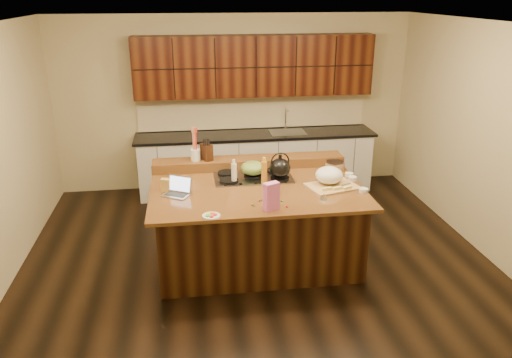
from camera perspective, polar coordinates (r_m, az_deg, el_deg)
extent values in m
cube|color=black|center=(6.07, 0.07, -9.07)|extent=(5.50, 5.00, 0.01)
cube|color=silver|center=(5.27, 0.08, 17.40)|extent=(5.50, 5.00, 0.01)
cube|color=tan|center=(7.93, -2.53, 8.64)|extent=(5.50, 0.01, 2.70)
cube|color=tan|center=(3.26, 6.43, -10.08)|extent=(5.50, 0.01, 2.70)
cube|color=tan|center=(6.50, 24.96, 3.95)|extent=(0.01, 5.00, 2.70)
cube|color=black|center=(5.86, 0.07, -5.30)|extent=(2.22, 1.42, 0.88)
cube|color=black|center=(5.67, 0.07, -1.12)|extent=(2.40, 1.60, 0.04)
cube|color=black|center=(6.30, -0.83, 1.91)|extent=(2.40, 0.30, 0.12)
cube|color=gray|center=(5.94, -0.34, 0.17)|extent=(0.92, 0.52, 0.02)
cylinder|color=black|center=(6.02, -3.34, 0.66)|extent=(0.22, 0.22, 0.03)
cylinder|color=black|center=(6.10, 2.29, 0.94)|extent=(0.22, 0.22, 0.03)
cylinder|color=black|center=(5.78, -3.11, -0.22)|extent=(0.22, 0.22, 0.03)
cylinder|color=black|center=(5.86, 2.74, 0.08)|extent=(0.22, 0.22, 0.03)
cylinder|color=black|center=(5.93, -0.34, 0.38)|extent=(0.22, 0.22, 0.03)
cube|color=silver|center=(7.88, -0.01, 1.79)|extent=(3.60, 0.62, 0.90)
cube|color=black|center=(7.74, -0.01, 5.08)|extent=(3.70, 0.66, 0.04)
cube|color=gray|center=(7.82, 3.63, 5.32)|extent=(0.55, 0.42, 0.01)
cylinder|color=gray|center=(7.95, 3.40, 6.95)|extent=(0.02, 0.02, 0.36)
cube|color=black|center=(7.68, -0.18, 12.81)|extent=(3.60, 0.34, 0.90)
cube|color=tan|center=(7.97, -0.33, 7.62)|extent=(3.60, 0.03, 0.50)
ellipsoid|color=black|center=(5.81, 2.76, 1.27)|extent=(0.25, 0.25, 0.22)
ellipsoid|color=olive|center=(5.90, -0.34, 1.26)|extent=(0.35, 0.35, 0.16)
cube|color=#B7B7BC|center=(5.50, -9.12, -1.83)|extent=(0.34, 0.30, 0.01)
cube|color=black|center=(5.50, -9.12, -1.75)|extent=(0.26, 0.21, 0.00)
cube|color=#B7B7BC|center=(5.54, -8.69, -0.54)|extent=(0.27, 0.19, 0.18)
cube|color=silver|center=(5.54, -8.71, -0.56)|extent=(0.24, 0.16, 0.15)
cylinder|color=#BE7A21|center=(5.71, 0.94, 0.70)|extent=(0.07, 0.07, 0.27)
cylinder|color=silver|center=(5.71, -2.52, 0.58)|extent=(0.08, 0.08, 0.25)
cube|color=tan|center=(5.72, 8.70, -0.85)|extent=(0.63, 0.52, 0.02)
ellipsoid|color=white|center=(5.74, 8.35, 0.44)|extent=(0.31, 0.31, 0.19)
cube|color=#EDD872|center=(5.57, 8.11, -1.12)|extent=(0.12, 0.03, 0.03)
cube|color=#EDD872|center=(5.60, 9.28, -1.05)|extent=(0.12, 0.03, 0.03)
cube|color=#EDD872|center=(5.63, 10.42, -0.98)|extent=(0.12, 0.03, 0.03)
cylinder|color=gray|center=(5.73, 9.90, -0.69)|extent=(0.21, 0.09, 0.01)
cylinder|color=white|center=(5.64, 12.18, -1.27)|extent=(0.13, 0.13, 0.04)
cylinder|color=white|center=(5.97, 10.97, 0.08)|extent=(0.10, 0.10, 0.04)
cylinder|color=white|center=(6.08, 10.61, 0.48)|extent=(0.12, 0.12, 0.04)
cylinder|color=#996B3F|center=(6.26, 9.00, 1.40)|extent=(0.30, 0.30, 0.09)
cone|color=silver|center=(5.37, 7.74, -1.99)|extent=(0.10, 0.10, 0.07)
cube|color=pink|center=(5.04, 1.76, -2.00)|extent=(0.18, 0.14, 0.29)
cylinder|color=white|center=(4.97, -5.14, -4.21)|extent=(0.23, 0.23, 0.01)
cube|color=gold|center=(5.62, -10.28, -0.68)|extent=(0.12, 0.10, 0.14)
cylinder|color=white|center=(6.21, -6.93, 2.75)|extent=(0.16, 0.16, 0.14)
cube|color=black|center=(6.20, -5.66, 3.08)|extent=(0.16, 0.19, 0.20)
ellipsoid|color=red|center=(5.28, 1.07, -2.49)|extent=(0.02, 0.02, 0.02)
ellipsoid|color=#198C26|center=(5.23, 2.17, -2.74)|extent=(0.02, 0.02, 0.02)
ellipsoid|color=red|center=(5.33, 2.67, -2.31)|extent=(0.02, 0.02, 0.02)
ellipsoid|color=#198C26|center=(5.31, 0.66, -2.35)|extent=(0.02, 0.02, 0.02)
ellipsoid|color=red|center=(5.22, 2.06, -2.79)|extent=(0.02, 0.02, 0.02)
ellipsoid|color=#198C26|center=(5.20, -0.35, -2.90)|extent=(0.02, 0.02, 0.02)
ellipsoid|color=red|center=(5.15, 3.55, -3.17)|extent=(0.02, 0.02, 0.02)
ellipsoid|color=#198C26|center=(5.16, -0.22, -3.09)|extent=(0.02, 0.02, 0.02)
ellipsoid|color=red|center=(5.18, -0.43, -2.99)|extent=(0.02, 0.02, 0.02)
ellipsoid|color=#198C26|center=(5.28, 2.94, -2.54)|extent=(0.02, 0.02, 0.02)
ellipsoid|color=red|center=(5.29, 0.43, -2.47)|extent=(0.02, 0.02, 0.02)
ellipsoid|color=#198C26|center=(5.16, 0.81, -3.09)|extent=(0.02, 0.02, 0.02)
ellipsoid|color=red|center=(5.29, 1.49, -2.45)|extent=(0.02, 0.02, 0.02)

